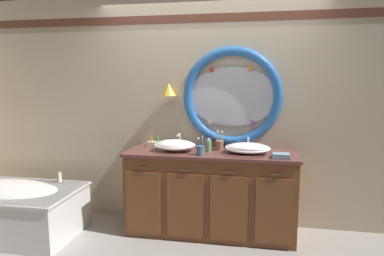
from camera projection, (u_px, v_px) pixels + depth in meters
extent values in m
plane|color=gray|center=(201.00, 242.00, 3.45)|extent=(14.00, 14.00, 0.00)
cube|color=beige|center=(209.00, 111.00, 3.84)|extent=(6.40, 0.08, 2.60)
cube|color=brown|center=(210.00, 18.00, 3.65)|extent=(6.27, 0.01, 0.09)
ellipsoid|color=silver|center=(232.00, 97.00, 3.72)|extent=(1.00, 0.02, 0.66)
torus|color=#2866B7|center=(232.00, 97.00, 3.71)|extent=(1.10, 0.10, 1.10)
cube|color=silver|center=(278.00, 100.00, 3.62)|extent=(0.05, 0.01, 0.05)
cube|color=orange|center=(251.00, 69.00, 3.63)|extent=(0.05, 0.01, 0.05)
cube|color=red|center=(212.00, 70.00, 3.70)|extent=(0.05, 0.01, 0.05)
cube|color=yellow|center=(188.00, 98.00, 3.79)|extent=(0.05, 0.01, 0.05)
cube|color=silver|center=(210.00, 122.00, 3.79)|extent=(0.05, 0.01, 0.05)
cube|color=purple|center=(253.00, 123.00, 3.70)|extent=(0.05, 0.01, 0.05)
cylinder|color=#4C3823|center=(170.00, 88.00, 3.80)|extent=(0.02, 0.09, 0.02)
cone|color=gold|center=(169.00, 90.00, 3.75)|extent=(0.17, 0.17, 0.14)
cube|color=brown|center=(210.00, 194.00, 3.64)|extent=(1.76, 0.57, 0.87)
cube|color=brown|center=(211.00, 153.00, 3.57)|extent=(1.80, 0.60, 0.03)
cube|color=brown|center=(214.00, 154.00, 3.85)|extent=(1.76, 0.02, 0.11)
cube|color=brown|center=(143.00, 203.00, 3.47)|extent=(0.37, 0.02, 0.66)
cylinder|color=#422D1E|center=(142.00, 168.00, 3.41)|extent=(0.10, 0.01, 0.01)
cube|color=brown|center=(185.00, 206.00, 3.39)|extent=(0.37, 0.02, 0.66)
cylinder|color=#422D1E|center=(185.00, 170.00, 3.33)|extent=(0.10, 0.01, 0.01)
cube|color=brown|center=(229.00, 209.00, 3.32)|extent=(0.37, 0.02, 0.66)
cylinder|color=#422D1E|center=(229.00, 173.00, 3.25)|extent=(0.10, 0.01, 0.01)
cube|color=brown|center=(275.00, 212.00, 3.24)|extent=(0.37, 0.02, 0.66)
cylinder|color=#422D1E|center=(276.00, 175.00, 3.17)|extent=(0.10, 0.01, 0.01)
cube|color=white|center=(9.00, 211.00, 3.63)|extent=(1.49, 0.81, 0.49)
ellipsoid|color=white|center=(7.00, 194.00, 3.61)|extent=(1.22, 0.63, 0.28)
cube|color=white|center=(7.00, 190.00, 3.60)|extent=(1.52, 0.84, 0.02)
cylinder|color=silver|center=(60.00, 177.00, 3.86)|extent=(0.04, 0.04, 0.11)
cylinder|color=silver|center=(7.00, 194.00, 3.61)|extent=(0.04, 0.04, 0.01)
ellipsoid|color=white|center=(175.00, 145.00, 3.60)|extent=(0.43, 0.31, 0.12)
torus|color=white|center=(175.00, 145.00, 3.60)|extent=(0.45, 0.45, 0.02)
cylinder|color=silver|center=(175.00, 145.00, 3.60)|extent=(0.03, 0.03, 0.01)
ellipsoid|color=white|center=(248.00, 148.00, 3.46)|extent=(0.45, 0.26, 0.12)
torus|color=white|center=(248.00, 148.00, 3.46)|extent=(0.47, 0.47, 0.02)
cylinder|color=silver|center=(248.00, 148.00, 3.46)|extent=(0.03, 0.03, 0.01)
cylinder|color=silver|center=(180.00, 146.00, 3.84)|extent=(0.05, 0.05, 0.02)
cylinder|color=silver|center=(179.00, 139.00, 3.83)|extent=(0.02, 0.02, 0.12)
sphere|color=silver|center=(179.00, 134.00, 3.82)|extent=(0.03, 0.03, 0.03)
cylinder|color=silver|center=(178.00, 135.00, 3.76)|extent=(0.02, 0.13, 0.02)
cylinder|color=silver|center=(173.00, 144.00, 3.85)|extent=(0.04, 0.04, 0.06)
cylinder|color=silver|center=(186.00, 144.00, 3.82)|extent=(0.04, 0.04, 0.06)
cube|color=silver|center=(173.00, 141.00, 3.85)|extent=(0.05, 0.01, 0.01)
cube|color=silver|center=(186.00, 141.00, 3.82)|extent=(0.05, 0.01, 0.01)
cylinder|color=silver|center=(248.00, 148.00, 3.70)|extent=(0.05, 0.05, 0.02)
cylinder|color=silver|center=(248.00, 143.00, 3.70)|extent=(0.02, 0.02, 0.10)
sphere|color=silver|center=(248.00, 138.00, 3.69)|extent=(0.03, 0.03, 0.03)
cylinder|color=silver|center=(248.00, 139.00, 3.64)|extent=(0.02, 0.11, 0.02)
cylinder|color=silver|center=(241.00, 146.00, 3.71)|extent=(0.04, 0.04, 0.06)
cylinder|color=silver|center=(255.00, 147.00, 3.69)|extent=(0.04, 0.04, 0.06)
cube|color=silver|center=(241.00, 143.00, 3.71)|extent=(0.05, 0.01, 0.01)
cube|color=silver|center=(255.00, 143.00, 3.68)|extent=(0.05, 0.01, 0.01)
cylinder|color=slate|center=(200.00, 151.00, 3.40)|extent=(0.08, 0.08, 0.09)
torus|color=slate|center=(200.00, 146.00, 3.39)|extent=(0.09, 0.09, 0.01)
cylinder|color=blue|center=(203.00, 146.00, 3.38)|extent=(0.02, 0.03, 0.16)
cube|color=white|center=(203.00, 137.00, 3.37)|extent=(0.01, 0.02, 0.02)
cylinder|color=blue|center=(198.00, 147.00, 3.39)|extent=(0.03, 0.02, 0.15)
cube|color=white|center=(198.00, 138.00, 3.38)|extent=(0.02, 0.02, 0.03)
cylinder|color=#996647|center=(219.00, 145.00, 3.65)|extent=(0.09, 0.09, 0.10)
torus|color=#996647|center=(219.00, 141.00, 3.64)|extent=(0.09, 0.09, 0.01)
cylinder|color=orange|center=(222.00, 141.00, 3.64)|extent=(0.02, 0.03, 0.18)
cube|color=white|center=(222.00, 132.00, 3.62)|extent=(0.02, 0.02, 0.02)
cylinder|color=orange|center=(217.00, 141.00, 3.64)|extent=(0.04, 0.02, 0.18)
cube|color=white|center=(218.00, 132.00, 3.63)|extent=(0.02, 0.02, 0.03)
cylinder|color=#6BAD66|center=(208.00, 146.00, 3.55)|extent=(0.06, 0.06, 0.12)
cylinder|color=silver|center=(209.00, 140.00, 3.54)|extent=(0.04, 0.04, 0.02)
cylinder|color=silver|center=(208.00, 139.00, 3.52)|extent=(0.01, 0.04, 0.01)
cube|color=#7593A8|center=(281.00, 157.00, 3.27)|extent=(0.17, 0.14, 0.02)
cube|color=#7593A8|center=(281.00, 155.00, 3.27)|extent=(0.16, 0.13, 0.02)
cube|color=beige|center=(155.00, 144.00, 3.86)|extent=(0.16, 0.10, 0.05)
cylinder|color=orange|center=(152.00, 139.00, 3.86)|extent=(0.02, 0.02, 0.05)
cylinder|color=green|center=(158.00, 139.00, 3.85)|extent=(0.02, 0.02, 0.05)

